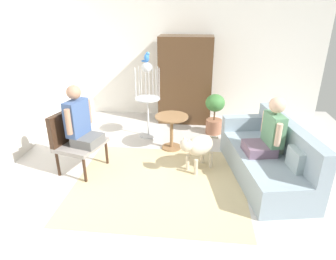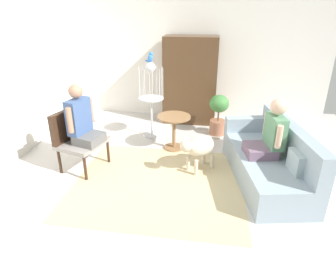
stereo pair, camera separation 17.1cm
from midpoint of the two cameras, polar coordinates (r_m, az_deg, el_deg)
name	(u,v)px [view 1 (the left image)]	position (r m, az deg, el deg)	size (l,w,h in m)	color
ground_plane	(172,181)	(4.41, -0.31, -9.78)	(6.82, 6.82, 0.00)	beige
back_wall	(185,55)	(6.67, 2.58, 14.33)	(5.87, 0.12, 2.75)	silver
area_rug	(159,183)	(4.36, -2.82, -10.19)	(2.43, 2.15, 0.01)	#C6B284
couch	(268,158)	(4.59, 17.72, -5.18)	(1.16, 2.04, 0.85)	#8EA0AD
armchair	(74,136)	(4.73, -18.76, -1.18)	(0.74, 0.81, 0.93)	#382316
person_on_couch	(269,132)	(4.36, 17.94, -0.35)	(0.54, 0.55, 0.83)	slate
person_on_armchair	(80,121)	(4.54, -17.74, 1.65)	(0.51, 0.53, 0.89)	#5F5F5F
round_end_table	(172,127)	(5.17, -0.25, 0.54)	(0.58, 0.58, 0.62)	olive
dog	(198,146)	(4.51, 4.81, -3.13)	(0.59, 0.62, 0.63)	beige
bird_cage_stand	(148,96)	(5.57, -4.86, 6.60)	(0.47, 0.47, 1.44)	silver
parrot	(147,57)	(5.41, -5.08, 13.82)	(0.17, 0.10, 0.18)	blue
potted_plant	(215,112)	(5.85, 8.18, 3.50)	(0.38, 0.38, 0.80)	#996047
armoire_cabinet	(185,80)	(6.35, 2.58, 9.61)	(1.11, 0.56, 1.82)	#4C331E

